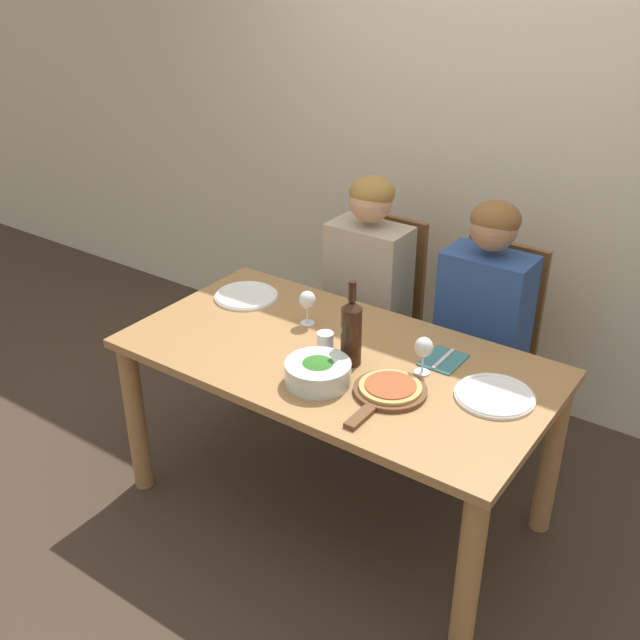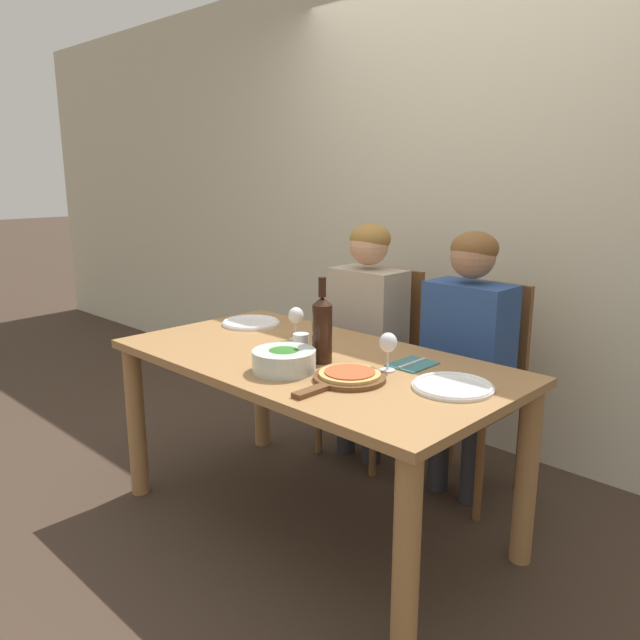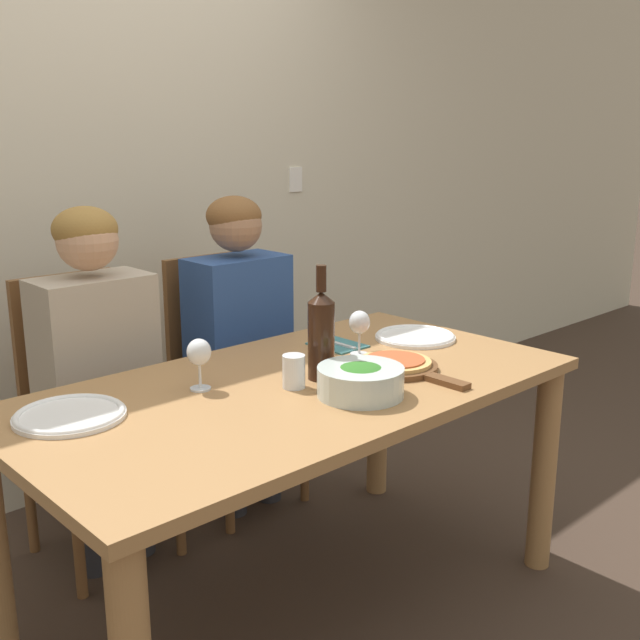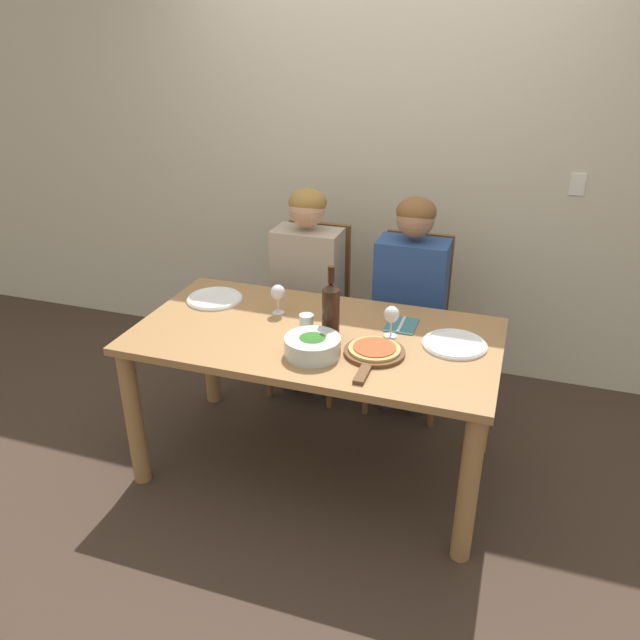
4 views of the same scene
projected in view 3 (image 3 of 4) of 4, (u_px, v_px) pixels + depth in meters
name	position (u px, v px, depth m)	size (l,w,h in m)	color
ground_plane	(299.00, 608.00, 2.39)	(40.00, 40.00, 0.00)	#3D2D23
back_wall	(83.00, 165.00, 2.97)	(10.00, 0.06, 2.70)	beige
dining_table	(297.00, 421.00, 2.23)	(1.68, 0.89, 0.76)	#9E7042
chair_left	(87.00, 407.00, 2.64)	(0.42, 0.42, 1.00)	brown
chair_right	(225.00, 372.00, 3.03)	(0.42, 0.42, 1.00)	brown
person_woman	(98.00, 354.00, 2.50)	(0.47, 0.51, 1.25)	#28282D
person_man	(241.00, 324.00, 2.90)	(0.47, 0.51, 1.25)	#28282D
wine_bottle	(321.00, 333.00, 2.21)	(0.08, 0.08, 0.34)	black
broccoli_bowl	(361.00, 381.00, 2.09)	(0.24, 0.24, 0.09)	silver
dinner_plate_left	(70.00, 415.00, 1.93)	(0.29, 0.29, 0.02)	white
dinner_plate_right	(415.00, 336.00, 2.67)	(0.29, 0.29, 0.02)	white
pizza_on_board	(397.00, 365.00, 2.32)	(0.27, 0.41, 0.04)	brown
wine_glass_left	(199.00, 355.00, 2.12)	(0.07, 0.07, 0.15)	silver
wine_glass_right	(359.00, 324.00, 2.45)	(0.07, 0.07, 0.15)	silver
water_tumbler	(294.00, 371.00, 2.15)	(0.07, 0.07, 0.10)	silver
fork_on_napkin	(337.00, 345.00, 2.59)	(0.14, 0.18, 0.01)	#387075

